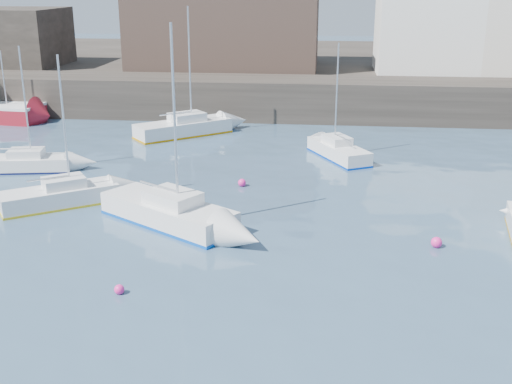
# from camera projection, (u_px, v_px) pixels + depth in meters

# --- Properties ---
(quay_wall) EXTENTS (90.00, 5.00, 3.00)m
(quay_wall) POSITION_uv_depth(u_px,v_px,m) (288.00, 98.00, 49.58)
(quay_wall) COLOR #28231E
(quay_wall) RESTS_ON ground
(land_strip) EXTENTS (90.00, 32.00, 2.80)m
(land_strip) POSITION_uv_depth(u_px,v_px,m) (298.00, 69.00, 66.58)
(land_strip) COLOR #28231E
(land_strip) RESTS_ON ground
(bldg_east_d) EXTENTS (11.14, 11.14, 8.95)m
(bldg_east_d) POSITION_uv_depth(u_px,v_px,m) (427.00, 16.00, 52.73)
(bldg_east_d) COLOR white
(bldg_east_d) RESTS_ON land_strip
(warehouse) EXTENTS (16.40, 10.40, 7.60)m
(warehouse) POSITION_uv_depth(u_px,v_px,m) (226.00, 23.00, 56.11)
(warehouse) COLOR #3D2D26
(warehouse) RESTS_ON land_strip
(sailboat_a) EXTENTS (5.48, 4.54, 7.09)m
(sailboat_a) POSITION_uv_depth(u_px,v_px,m) (60.00, 196.00, 30.54)
(sailboat_a) COLOR silver
(sailboat_a) RESTS_ON ground
(sailboat_b) EXTENTS (6.82, 5.51, 8.69)m
(sailboat_b) POSITION_uv_depth(u_px,v_px,m) (169.00, 212.00, 28.26)
(sailboat_b) COLOR silver
(sailboat_b) RESTS_ON ground
(sailboat_e) EXTENTS (5.59, 2.64, 6.92)m
(sailboat_e) POSITION_uv_depth(u_px,v_px,m) (23.00, 163.00, 36.13)
(sailboat_e) COLOR silver
(sailboat_e) RESTS_ON ground
(sailboat_f) EXTENTS (3.93, 5.39, 6.78)m
(sailboat_f) POSITION_uv_depth(u_px,v_px,m) (338.00, 150.00, 38.63)
(sailboat_f) COLOR silver
(sailboat_f) RESTS_ON ground
(sailboat_h) EXTENTS (6.52, 5.89, 8.60)m
(sailboat_h) POSITION_uv_depth(u_px,v_px,m) (184.00, 127.00, 44.17)
(sailboat_h) COLOR silver
(sailboat_h) RESTS_ON ground
(buoy_near) EXTENTS (0.35, 0.35, 0.35)m
(buoy_near) POSITION_uv_depth(u_px,v_px,m) (120.00, 294.00, 22.13)
(buoy_near) COLOR #FF2791
(buoy_near) RESTS_ON ground
(buoy_mid) EXTENTS (0.45, 0.45, 0.45)m
(buoy_mid) POSITION_uv_depth(u_px,v_px,m) (436.00, 247.00, 25.96)
(buoy_mid) COLOR #FF2791
(buoy_mid) RESTS_ON ground
(buoy_far) EXTENTS (0.42, 0.42, 0.42)m
(buoy_far) POSITION_uv_depth(u_px,v_px,m) (242.00, 186.00, 33.54)
(buoy_far) COLOR #FF2791
(buoy_far) RESTS_ON ground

